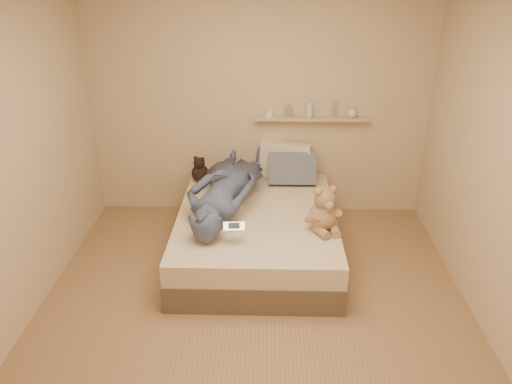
{
  "coord_description": "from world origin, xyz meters",
  "views": [
    {
      "loc": [
        0.1,
        -3.26,
        2.66
      ],
      "look_at": [
        0.0,
        0.65,
        0.8
      ],
      "focal_mm": 35.0,
      "sensor_mm": 36.0,
      "label": 1
    }
  ],
  "objects_px": {
    "game_console": "(234,226)",
    "pillow_grey": "(292,168)",
    "teddy_bear": "(324,212)",
    "dark_plush": "(200,171)",
    "bed": "(257,233)",
    "pillow_cream": "(286,161)",
    "wall_shelf": "(311,119)",
    "person": "(226,185)"
  },
  "relations": [
    {
      "from": "teddy_bear",
      "to": "pillow_grey",
      "type": "height_order",
      "value": "teddy_bear"
    },
    {
      "from": "game_console",
      "to": "pillow_grey",
      "type": "relative_size",
      "value": 0.37
    },
    {
      "from": "teddy_bear",
      "to": "dark_plush",
      "type": "xyz_separation_m",
      "value": [
        -1.23,
        1.02,
        -0.05
      ]
    },
    {
      "from": "dark_plush",
      "to": "pillow_cream",
      "type": "xyz_separation_m",
      "value": [
        0.92,
        0.12,
        0.08
      ]
    },
    {
      "from": "dark_plush",
      "to": "teddy_bear",
      "type": "bearing_deg",
      "value": -39.87
    },
    {
      "from": "bed",
      "to": "person",
      "type": "relative_size",
      "value": 1.13
    },
    {
      "from": "bed",
      "to": "person",
      "type": "bearing_deg",
      "value": 149.81
    },
    {
      "from": "teddy_bear",
      "to": "wall_shelf",
      "type": "distance_m",
      "value": 1.31
    },
    {
      "from": "game_console",
      "to": "person",
      "type": "height_order",
      "value": "person"
    },
    {
      "from": "person",
      "to": "wall_shelf",
      "type": "relative_size",
      "value": 1.4
    },
    {
      "from": "bed",
      "to": "dark_plush",
      "type": "relative_size",
      "value": 6.63
    },
    {
      "from": "game_console",
      "to": "teddy_bear",
      "type": "relative_size",
      "value": 0.43
    },
    {
      "from": "pillow_grey",
      "to": "game_console",
      "type": "bearing_deg",
      "value": -113.19
    },
    {
      "from": "bed",
      "to": "pillow_grey",
      "type": "distance_m",
      "value": 0.87
    },
    {
      "from": "pillow_cream",
      "to": "teddy_bear",
      "type": "bearing_deg",
      "value": -75.06
    },
    {
      "from": "game_console",
      "to": "teddy_bear",
      "type": "xyz_separation_m",
      "value": [
        0.78,
        0.25,
        0.02
      ]
    },
    {
      "from": "pillow_grey",
      "to": "wall_shelf",
      "type": "distance_m",
      "value": 0.56
    },
    {
      "from": "game_console",
      "to": "dark_plush",
      "type": "xyz_separation_m",
      "value": [
        -0.45,
        1.27,
        -0.04
      ]
    },
    {
      "from": "pillow_cream",
      "to": "wall_shelf",
      "type": "xyz_separation_m",
      "value": [
        0.26,
        0.08,
        0.45
      ]
    },
    {
      "from": "bed",
      "to": "pillow_grey",
      "type": "bearing_deg",
      "value": 62.65
    },
    {
      "from": "wall_shelf",
      "to": "bed",
      "type": "bearing_deg",
      "value": -121.18
    },
    {
      "from": "teddy_bear",
      "to": "wall_shelf",
      "type": "bearing_deg",
      "value": 92.28
    },
    {
      "from": "game_console",
      "to": "wall_shelf",
      "type": "xyz_separation_m",
      "value": [
        0.73,
        1.46,
        0.49
      ]
    },
    {
      "from": "pillow_grey",
      "to": "bed",
      "type": "bearing_deg",
      "value": -117.35
    },
    {
      "from": "game_console",
      "to": "person",
      "type": "relative_size",
      "value": 0.11
    },
    {
      "from": "game_console",
      "to": "pillow_grey",
      "type": "bearing_deg",
      "value": 66.81
    },
    {
      "from": "bed",
      "to": "dark_plush",
      "type": "bearing_deg",
      "value": 131.31
    },
    {
      "from": "bed",
      "to": "pillow_cream",
      "type": "height_order",
      "value": "pillow_cream"
    },
    {
      "from": "game_console",
      "to": "pillow_grey",
      "type": "xyz_separation_m",
      "value": [
        0.53,
        1.25,
        0.01
      ]
    },
    {
      "from": "pillow_grey",
      "to": "person",
      "type": "distance_m",
      "value": 0.84
    },
    {
      "from": "bed",
      "to": "wall_shelf",
      "type": "bearing_deg",
      "value": 58.82
    },
    {
      "from": "dark_plush",
      "to": "pillow_grey",
      "type": "relative_size",
      "value": 0.57
    },
    {
      "from": "bed",
      "to": "person",
      "type": "distance_m",
      "value": 0.55
    },
    {
      "from": "pillow_grey",
      "to": "pillow_cream",
      "type": "bearing_deg",
      "value": 114.02
    },
    {
      "from": "pillow_cream",
      "to": "person",
      "type": "distance_m",
      "value": 0.88
    },
    {
      "from": "bed",
      "to": "pillow_cream",
      "type": "bearing_deg",
      "value": 70.47
    },
    {
      "from": "dark_plush",
      "to": "wall_shelf",
      "type": "distance_m",
      "value": 1.31
    },
    {
      "from": "pillow_cream",
      "to": "pillow_grey",
      "type": "distance_m",
      "value": 0.16
    },
    {
      "from": "dark_plush",
      "to": "pillow_grey",
      "type": "distance_m",
      "value": 0.99
    },
    {
      "from": "pillow_cream",
      "to": "wall_shelf",
      "type": "distance_m",
      "value": 0.52
    },
    {
      "from": "game_console",
      "to": "pillow_cream",
      "type": "bearing_deg",
      "value": 71.21
    },
    {
      "from": "person",
      "to": "wall_shelf",
      "type": "distance_m",
      "value": 1.21
    }
  ]
}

